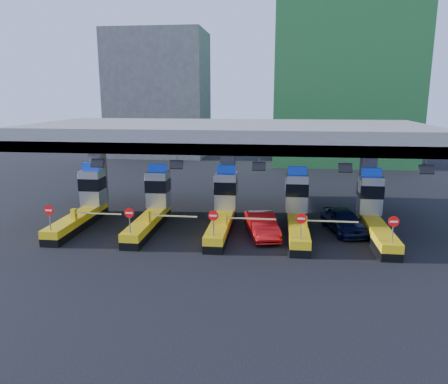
# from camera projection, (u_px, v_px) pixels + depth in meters

# --- Properties ---
(ground) EXTENTS (120.00, 120.00, 0.00)m
(ground) POSITION_uv_depth(u_px,v_px,m) (223.00, 229.00, 30.03)
(ground) COLOR black
(ground) RESTS_ON ground
(toll_canopy) EXTENTS (28.00, 12.09, 7.00)m
(toll_canopy) POSITION_uv_depth(u_px,v_px,m) (228.00, 136.00, 31.47)
(toll_canopy) COLOR slate
(toll_canopy) RESTS_ON ground
(toll_lane_far_left) EXTENTS (4.43, 8.00, 4.16)m
(toll_lane_far_left) POSITION_uv_depth(u_px,v_px,m) (85.00, 204.00, 31.16)
(toll_lane_far_left) COLOR black
(toll_lane_far_left) RESTS_ON ground
(toll_lane_left) EXTENTS (4.43, 8.00, 4.16)m
(toll_lane_left) POSITION_uv_depth(u_px,v_px,m) (153.00, 206.00, 30.58)
(toll_lane_left) COLOR black
(toll_lane_left) RESTS_ON ground
(toll_lane_center) EXTENTS (4.43, 8.00, 4.16)m
(toll_lane_center) POSITION_uv_depth(u_px,v_px,m) (224.00, 208.00, 29.99)
(toll_lane_center) COLOR black
(toll_lane_center) RESTS_ON ground
(toll_lane_right) EXTENTS (4.43, 8.00, 4.16)m
(toll_lane_right) POSITION_uv_depth(u_px,v_px,m) (297.00, 211.00, 29.41)
(toll_lane_right) COLOR black
(toll_lane_right) RESTS_ON ground
(toll_lane_far_right) EXTENTS (4.43, 8.00, 4.16)m
(toll_lane_far_right) POSITION_uv_depth(u_px,v_px,m) (374.00, 213.00, 28.83)
(toll_lane_far_right) COLOR black
(toll_lane_far_right) RESTS_ON ground
(bg_building_scaffold) EXTENTS (18.00, 12.00, 28.00)m
(bg_building_scaffold) POSITION_uv_depth(u_px,v_px,m) (345.00, 55.00, 56.55)
(bg_building_scaffold) COLOR #1E5926
(bg_building_scaffold) RESTS_ON ground
(bg_building_concrete) EXTENTS (14.00, 10.00, 18.00)m
(bg_building_concrete) POSITION_uv_depth(u_px,v_px,m) (159.00, 95.00, 64.56)
(bg_building_concrete) COLOR #4C4C49
(bg_building_concrete) RESTS_ON ground
(van) EXTENTS (2.99, 5.09, 1.63)m
(van) POSITION_uv_depth(u_px,v_px,m) (344.00, 220.00, 29.20)
(van) COLOR black
(van) RESTS_ON ground
(red_car) EXTENTS (2.63, 4.91, 1.54)m
(red_car) POSITION_uv_depth(u_px,v_px,m) (262.00, 225.00, 28.28)
(red_car) COLOR #AF0D0E
(red_car) RESTS_ON ground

